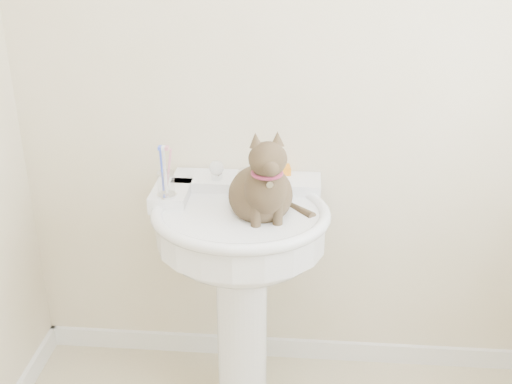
# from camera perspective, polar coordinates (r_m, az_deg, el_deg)

# --- Properties ---
(wall_back) EXTENTS (2.20, 0.00, 2.50)m
(wall_back) POSITION_cam_1_polar(r_m,az_deg,el_deg) (2.39, 4.01, 9.77)
(wall_back) COLOR beige
(wall_back) RESTS_ON ground
(baseboard_back) EXTENTS (2.20, 0.02, 0.09)m
(baseboard_back) POSITION_cam_1_polar(r_m,az_deg,el_deg) (2.93, 3.30, -13.68)
(baseboard_back) COLOR white
(baseboard_back) RESTS_ON floor
(pedestal_sink) EXTENTS (0.65, 0.64, 0.90)m
(pedestal_sink) POSITION_cam_1_polar(r_m,az_deg,el_deg) (2.34, -1.38, -5.03)
(pedestal_sink) COLOR white
(pedestal_sink) RESTS_ON floor
(faucet) EXTENTS (0.28, 0.12, 0.14)m
(faucet) POSITION_cam_1_polar(r_m,az_deg,el_deg) (2.38, -0.97, 1.84)
(faucet) COLOR silver
(faucet) RESTS_ON pedestal_sink
(soap_bar) EXTENTS (0.10, 0.07, 0.03)m
(soap_bar) POSITION_cam_1_polar(r_m,az_deg,el_deg) (2.47, 2.01, 1.97)
(soap_bar) COLOR orange
(soap_bar) RESTS_ON pedestal_sink
(toothbrush_cup) EXTENTS (0.07, 0.07, 0.19)m
(toothbrush_cup) POSITION_cam_1_polar(r_m,az_deg,el_deg) (2.29, -8.00, 0.77)
(toothbrush_cup) COLOR silver
(toothbrush_cup) RESTS_ON pedestal_sink
(cat) EXTENTS (0.25, 0.31, 0.46)m
(cat) POSITION_cam_1_polar(r_m,az_deg,el_deg) (2.20, 0.54, 0.20)
(cat) COLOR #493B24
(cat) RESTS_ON pedestal_sink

